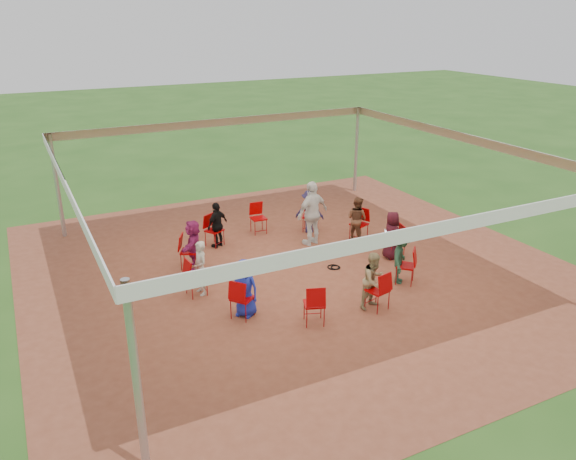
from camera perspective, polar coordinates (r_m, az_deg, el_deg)
name	(u,v)px	position (r m, az deg, el deg)	size (l,w,h in m)	color
ground	(296,269)	(14.29, 0.85, -3.94)	(80.00, 80.00, 0.00)	#2A561B
dirt_patch	(296,268)	(14.28, 0.85, -3.92)	(13.00, 13.00, 0.00)	brown
tent	(297,179)	(13.45, 0.90, 5.25)	(10.33, 10.33, 3.00)	#B2B2B7
chair_0	(395,242)	(15.02, 10.84, -1.16)	(0.42, 0.44, 0.90)	#A60002
chair_1	(359,224)	(16.09, 7.23, 0.59)	(0.42, 0.44, 0.90)	#A60002
chair_2	(310,216)	(16.60, 2.25, 1.39)	(0.42, 0.44, 0.90)	#A60002
chair_3	(258,219)	(16.43, -3.02, 1.17)	(0.42, 0.44, 0.90)	#A60002
chair_4	(214,231)	(15.63, -7.49, -0.06)	(0.42, 0.44, 0.90)	#A60002
chair_5	(189,251)	(14.37, -10.02, -2.16)	(0.42, 0.44, 0.90)	#A60002
chair_6	(196,277)	(12.98, -9.33, -4.74)	(0.42, 0.44, 0.90)	#A60002
chair_7	(242,298)	(11.94, -4.67, -6.94)	(0.42, 0.44, 0.90)	#A60002
chair_8	(314,304)	(11.69, 2.68, -7.53)	(0.42, 0.44, 0.90)	#A60002
chair_9	(378,291)	(12.37, 9.09, -6.09)	(0.42, 0.44, 0.90)	#A60002
chair_10	(405,266)	(13.64, 11.84, -3.60)	(0.42, 0.44, 0.90)	#A60002
person_seated_0	(392,235)	(14.90, 10.48, -0.51)	(0.63, 0.35, 1.28)	#380D17
person_seated_1	(357,219)	(15.93, 7.02, 1.14)	(0.62, 0.36, 1.28)	brown
person_seated_2	(310,211)	(16.42, 2.20, 1.90)	(0.83, 0.41, 1.28)	#221D42
person_seated_3	(217,225)	(15.49, -7.19, 0.53)	(0.75, 0.38, 1.28)	black
person_seated_4	(193,244)	(14.27, -9.59, -1.44)	(1.19, 0.44, 1.28)	#921F5D
person_seated_5	(200,268)	(12.94, -8.89, -3.84)	(0.47, 0.31, 1.28)	beige
person_seated_6	(245,288)	(11.94, -4.41, -5.86)	(0.63, 0.35, 1.28)	#1C29A2
person_seated_7	(374,280)	(12.35, 8.72, -5.09)	(0.62, 0.36, 1.28)	#9B8B5F
person_seated_8	(401,258)	(13.57, 11.40, -2.78)	(0.83, 0.41, 1.28)	#1E432C
standing_person	(312,213)	(15.48, 2.49, 1.72)	(1.06, 0.54, 1.81)	white
cable_coil	(334,267)	(14.36, 4.72, -3.79)	(0.32, 0.32, 0.03)	black
laptop	(386,237)	(14.85, 9.91, -0.69)	(0.33, 0.38, 0.23)	#B7B7BC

